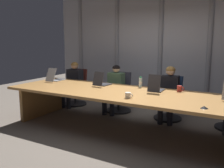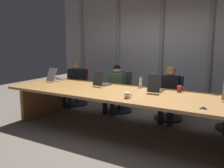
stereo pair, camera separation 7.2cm
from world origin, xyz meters
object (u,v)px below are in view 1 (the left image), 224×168
(laptop_center, at_px, (156,88))
(office_chair_center, at_px, (169,103))
(laptop_left_end, at_px, (56,78))
(coffee_mug_near, at_px, (180,89))
(office_chair_left_end, at_px, (76,91))
(person_left_mid, at_px, (114,86))
(laptop_left_mid, at_px, (102,83))
(person_center, at_px, (169,91))
(coffee_mug_far, at_px, (128,95))
(office_chair_left_mid, at_px, (119,97))
(water_bottle_primary, at_px, (141,82))
(person_left_end, at_px, (73,81))
(conference_mic_left_side, at_px, (204,107))

(laptop_center, distance_m, office_chair_center, 0.95)
(laptop_left_end, bearing_deg, coffee_mug_near, -89.04)
(coffee_mug_near, bearing_deg, laptop_left_end, -176.04)
(office_chair_left_end, distance_m, person_left_mid, 1.30)
(laptop_center, xyz_separation_m, office_chair_left_end, (-2.52, 0.82, -0.47))
(laptop_left_mid, xyz_separation_m, person_center, (1.27, 0.63, -0.16))
(office_chair_center, relative_size, coffee_mug_far, 6.62)
(office_chair_center, distance_m, person_left_mid, 1.32)
(laptop_left_mid, bearing_deg, person_left_mid, 8.64)
(person_left_mid, distance_m, coffee_mug_far, 1.76)
(person_center, xyz_separation_m, coffee_mug_far, (-0.27, -1.42, 0.15))
(office_chair_left_end, xyz_separation_m, office_chair_left_mid, (1.31, -0.00, -0.00))
(laptop_center, distance_m, water_bottle_primary, 0.50)
(laptop_center, height_order, office_chair_left_end, laptop_center)
(office_chair_left_end, height_order, person_left_mid, person_left_mid)
(laptop_center, height_order, water_bottle_primary, laptop_center)
(laptop_center, height_order, coffee_mug_far, laptop_center)
(person_center, bearing_deg, laptop_left_mid, -68.48)
(office_chair_left_end, xyz_separation_m, person_left_mid, (1.26, -0.16, 0.28))
(laptop_center, xyz_separation_m, person_left_mid, (-1.26, 0.66, -0.19))
(office_chair_left_mid, xyz_separation_m, person_left_end, (-1.29, -0.16, 0.30))
(person_center, bearing_deg, coffee_mug_near, 31.34)
(water_bottle_primary, distance_m, coffee_mug_near, 0.82)
(office_chair_left_end, bearing_deg, office_chair_center, 90.79)
(laptop_left_mid, height_order, office_chair_center, laptop_left_mid)
(person_center, distance_m, water_bottle_primary, 0.66)
(office_chair_center, bearing_deg, laptop_left_mid, -51.45)
(office_chair_left_mid, xyz_separation_m, coffee_mug_far, (0.99, -1.57, 0.46))
(coffee_mug_far, bearing_deg, office_chair_left_end, 145.60)
(office_chair_left_mid, xyz_separation_m, office_chair_center, (1.23, -0.00, -0.00))
(laptop_center, xyz_separation_m, water_bottle_primary, (-0.43, 0.26, 0.03))
(coffee_mug_far, xyz_separation_m, conference_mic_left_side, (1.22, -0.06, -0.03))
(office_chair_left_end, relative_size, conference_mic_left_side, 8.57)
(coffee_mug_near, height_order, conference_mic_left_side, coffee_mug_near)
(office_chair_left_mid, xyz_separation_m, water_bottle_primary, (0.78, -0.57, 0.51))
(office_chair_center, xyz_separation_m, coffee_mug_near, (0.37, -0.62, 0.46))
(office_chair_left_mid, relative_size, water_bottle_primary, 4.37)
(office_chair_center, distance_m, coffee_mug_far, 1.66)
(laptop_left_mid, bearing_deg, person_center, -59.42)
(laptop_left_end, relative_size, office_chair_left_mid, 0.54)
(laptop_left_end, distance_m, person_center, 2.62)
(laptop_center, distance_m, person_center, 0.69)
(coffee_mug_near, distance_m, coffee_mug_far, 1.13)
(laptop_left_end, bearing_deg, office_chair_left_mid, -60.29)
(office_chair_center, bearing_deg, person_center, 18.77)
(laptop_center, bearing_deg, person_left_mid, 59.22)
(office_chair_center, bearing_deg, laptop_center, 4.89)
(office_chair_left_mid, distance_m, person_left_mid, 0.33)
(laptop_left_end, bearing_deg, conference_mic_left_side, -106.13)
(laptop_left_mid, xyz_separation_m, laptop_center, (1.21, -0.04, 0.01))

